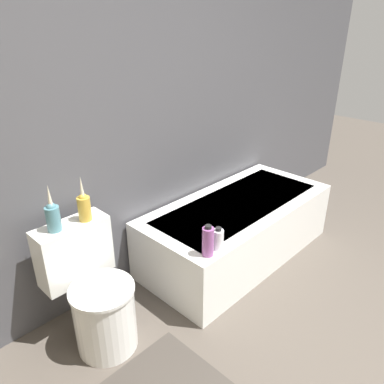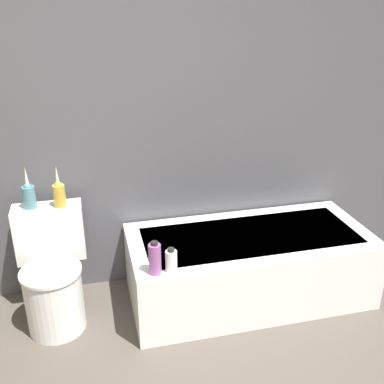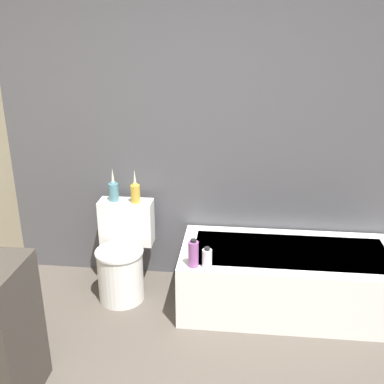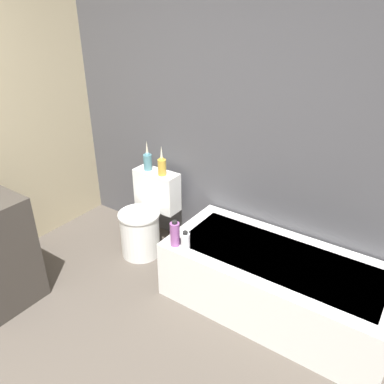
% 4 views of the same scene
% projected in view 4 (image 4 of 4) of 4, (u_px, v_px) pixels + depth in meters
% --- Properties ---
extents(wall_back_tiled, '(6.40, 0.06, 2.60)m').
position_uv_depth(wall_back_tiled, '(226.00, 117.00, 3.01)').
color(wall_back_tiled, '#4C4C51').
rests_on(wall_back_tiled, ground_plane).
extents(bathtub, '(1.65, 0.76, 0.48)m').
position_uv_depth(bathtub, '(275.00, 283.00, 2.81)').
color(bathtub, white).
rests_on(bathtub, ground).
extents(toilet, '(0.44, 0.54, 0.74)m').
position_uv_depth(toilet, '(146.00, 218.00, 3.47)').
color(toilet, white).
rests_on(toilet, ground).
extents(vase_gold, '(0.08, 0.08, 0.28)m').
position_uv_depth(vase_gold, '(148.00, 160.00, 3.41)').
color(vase_gold, teal).
rests_on(vase_gold, toilet).
extents(vase_silver, '(0.08, 0.08, 0.28)m').
position_uv_depth(vase_silver, '(162.00, 165.00, 3.31)').
color(vase_silver, gold).
rests_on(vase_silver, toilet).
extents(shampoo_bottle_tall, '(0.07, 0.07, 0.21)m').
position_uv_depth(shampoo_bottle_tall, '(175.00, 234.00, 2.79)').
color(shampoo_bottle_tall, '#8C4C8C').
rests_on(shampoo_bottle_tall, bathtub).
extents(shampoo_bottle_short, '(0.07, 0.07, 0.15)m').
position_uv_depth(shampoo_bottle_short, '(185.00, 241.00, 2.76)').
color(shampoo_bottle_short, silver).
rests_on(shampoo_bottle_short, bathtub).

